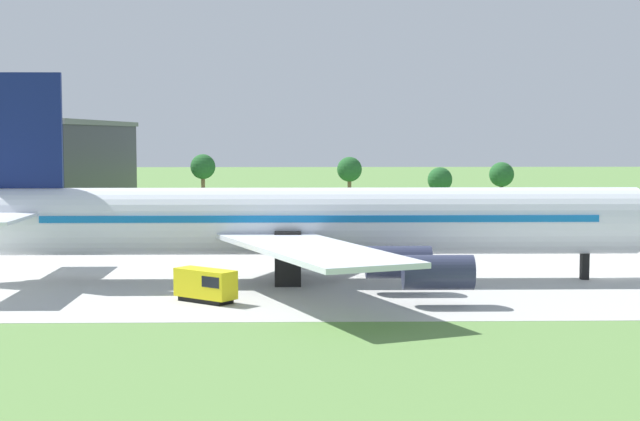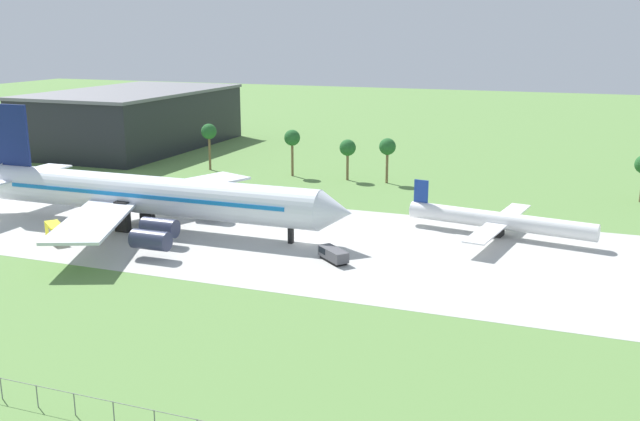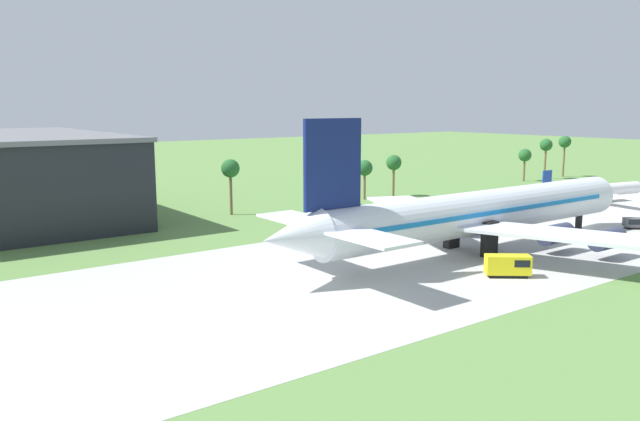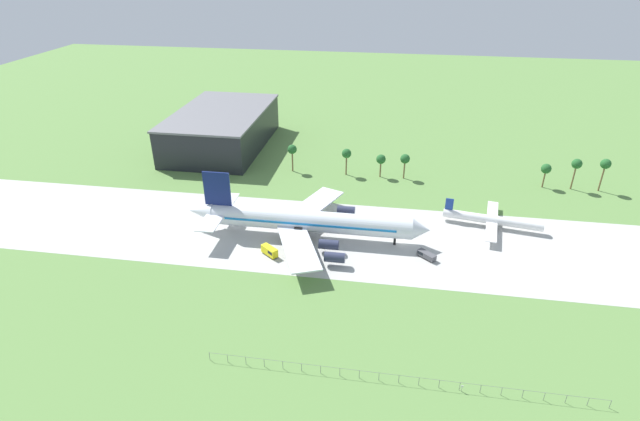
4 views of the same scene
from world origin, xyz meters
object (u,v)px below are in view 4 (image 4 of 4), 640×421
object	(u,v)px
regional_aircraft	(492,220)
no_stopping_sign	(462,388)
baggage_tug	(426,255)
jet_airliner	(306,221)
terminal_building	(222,129)
catering_van	(270,251)

from	to	relation	value
regional_aircraft	no_stopping_sign	xyz separation A→B (m)	(-14.98, -69.08, -1.52)
baggage_tug	no_stopping_sign	xyz separation A→B (m)	(5.73, -47.79, 0.01)
baggage_tug	no_stopping_sign	size ratio (longest dim) A/B	3.30
jet_airliner	baggage_tug	xyz separation A→B (m)	(35.60, -6.01, -4.59)
terminal_building	no_stopping_sign	bearing A→B (deg)	-53.70
catering_van	baggage_tug	bearing A→B (deg)	7.53
jet_airliner	regional_aircraft	world-z (taller)	jet_airliner
baggage_tug	terminal_building	bearing A→B (deg)	138.11
terminal_building	regional_aircraft	bearing A→B (deg)	-27.65
catering_van	terminal_building	xyz separation A→B (m)	(-42.19, 83.10, 6.52)
catering_van	no_stopping_sign	xyz separation A→B (m)	(49.69, -41.98, -0.42)
regional_aircraft	baggage_tug	world-z (taller)	regional_aircraft
jet_airliner	regional_aircraft	distance (m)	58.43
no_stopping_sign	terminal_building	distance (m)	155.35
jet_airliner	catering_van	xyz separation A→B (m)	(-8.37, -11.82, -4.15)
regional_aircraft	terminal_building	size ratio (longest dim) A/B	0.49
baggage_tug	catering_van	size ratio (longest dim) A/B	1.00
catering_van	terminal_building	size ratio (longest dim) A/B	0.09
jet_airliner	baggage_tug	world-z (taller)	jet_airliner
catering_van	terminal_building	bearing A→B (deg)	116.92
jet_airliner	terminal_building	distance (m)	87.42
no_stopping_sign	terminal_building	world-z (taller)	terminal_building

